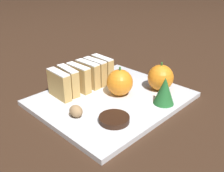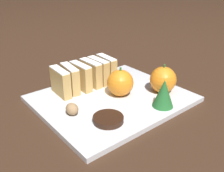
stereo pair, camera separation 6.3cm
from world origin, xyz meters
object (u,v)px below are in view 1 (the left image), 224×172
Objects in this scene: chocolate_cookie at (114,119)px; orange_near at (161,78)px; walnut at (76,111)px; orange_far at (120,82)px.

orange_near is at bearing 96.14° from chocolate_cookie.
walnut is 0.50× the size of chocolate_cookie.
chocolate_cookie is (0.07, 0.04, -0.01)m from walnut.
orange_far is at bearing 91.87° from walnut.
orange_near is 0.20m from chocolate_cookie.
chocolate_cookie is (0.02, -0.20, -0.03)m from orange_near.
orange_near is 0.11m from orange_far.
orange_near reaches higher than orange_far.
chocolate_cookie is at bearing 30.94° from walnut.
orange_near is at bearing 59.73° from orange_far.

